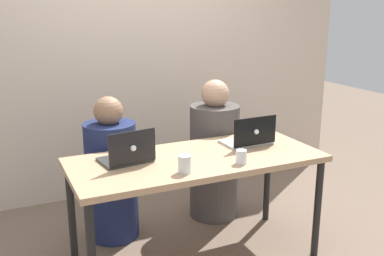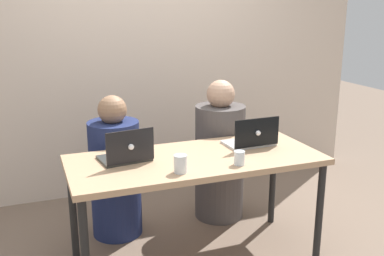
# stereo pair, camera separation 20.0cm
# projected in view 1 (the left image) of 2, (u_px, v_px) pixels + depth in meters

# --- Properties ---
(back_wall) EXTENTS (4.50, 0.10, 2.45)m
(back_wall) POSITION_uv_depth(u_px,v_px,m) (129.00, 62.00, 4.10)
(back_wall) COLOR beige
(back_wall) RESTS_ON ground
(desk) EXTENTS (1.67, 0.72, 0.76)m
(desk) POSITION_uv_depth(u_px,v_px,m) (197.00, 167.00, 2.98)
(desk) COLOR tan
(desk) RESTS_ON ground
(person_on_left) EXTENTS (0.39, 0.39, 1.10)m
(person_on_left) POSITION_uv_depth(u_px,v_px,m) (112.00, 176.00, 3.36)
(person_on_left) COLOR navy
(person_on_left) RESTS_ON ground
(person_on_right) EXTENTS (0.49, 0.49, 1.16)m
(person_on_right) POSITION_uv_depth(u_px,v_px,m) (214.00, 157.00, 3.70)
(person_on_right) COLOR #4E4846
(person_on_right) RESTS_ON ground
(laptop_back_right) EXTENTS (0.35, 0.26, 0.22)m
(laptop_back_right) POSITION_uv_depth(u_px,v_px,m) (249.00, 138.00, 3.21)
(laptop_back_right) COLOR silver
(laptop_back_right) RESTS_ON desk
(laptop_back_left) EXTENTS (0.34, 0.28, 0.23)m
(laptop_back_left) POSITION_uv_depth(u_px,v_px,m) (128.00, 155.00, 2.84)
(laptop_back_left) COLOR #363936
(laptop_back_left) RESTS_ON desk
(water_glass_right) EXTENTS (0.07, 0.07, 0.09)m
(water_glass_right) POSITION_uv_depth(u_px,v_px,m) (241.00, 158.00, 2.83)
(water_glass_right) COLOR silver
(water_glass_right) RESTS_ON desk
(water_glass_left) EXTENTS (0.08, 0.08, 0.11)m
(water_glass_left) POSITION_uv_depth(u_px,v_px,m) (185.00, 165.00, 2.67)
(water_glass_left) COLOR white
(water_glass_left) RESTS_ON desk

